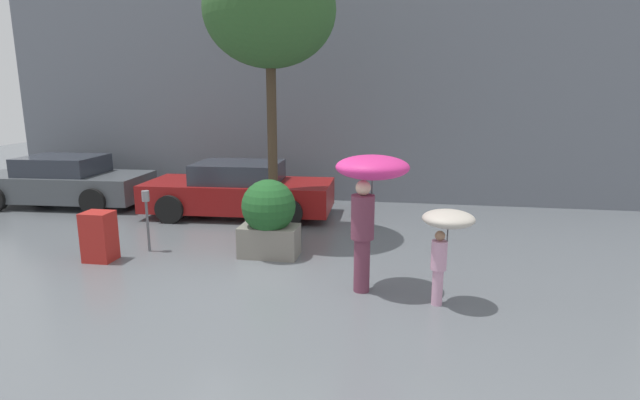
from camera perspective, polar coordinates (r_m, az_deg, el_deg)
ground_plane at (r=8.15m, az=-8.23°, el=-9.41°), size 40.00×40.00×0.00m
building_facade at (r=13.89m, az=-0.28°, el=12.35°), size 18.00×0.30×6.00m
planter_box at (r=9.18m, az=-5.87°, el=-1.87°), size 1.08×0.99×1.44m
person_adult at (r=7.39m, az=5.72°, el=1.84°), size 1.09×1.09×2.08m
person_child at (r=7.15m, az=14.21°, el=-3.31°), size 0.72×0.72×1.39m
parked_car_near at (r=12.35m, az=-9.22°, el=1.06°), size 4.57×2.19×1.31m
parked_car_far at (r=14.98m, az=-27.19°, el=1.83°), size 4.44×2.20×1.31m
street_tree at (r=10.31m, az=-5.77°, el=20.62°), size 2.57×2.57×5.61m
parking_meter at (r=9.93m, az=-19.23°, el=-0.85°), size 0.14×0.14×1.18m
newspaper_box at (r=9.80m, az=-23.92°, el=-3.83°), size 0.50×0.44×0.90m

